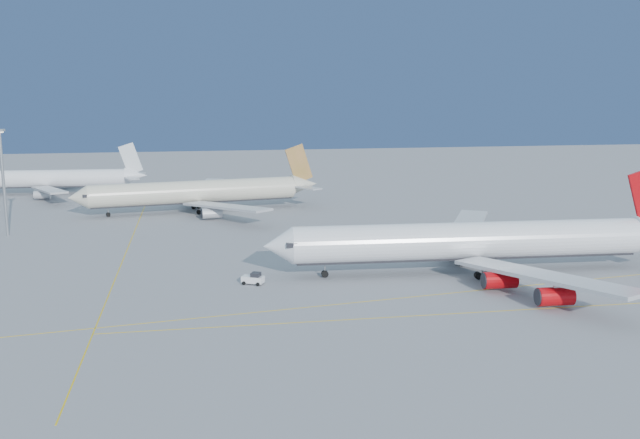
{
  "coord_description": "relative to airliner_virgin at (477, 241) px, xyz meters",
  "views": [
    {
      "loc": [
        -25.73,
        -107.2,
        32.37
      ],
      "look_at": [
        -2.88,
        24.49,
        7.0
      ],
      "focal_mm": 40.0,
      "sensor_mm": 36.0,
      "label": 1
    }
  ],
  "objects": [
    {
      "name": "ground",
      "position": [
        -22.01,
        -7.43,
        -5.53
      ],
      "size": [
        500.0,
        500.0,
        0.0
      ],
      "primitive_type": "plane",
      "color": "slate",
      "rests_on": "ground"
    },
    {
      "name": "taxiway_lines",
      "position": [
        -36.73,
        -1.09,
        -5.52
      ],
      "size": [
        118.86,
        140.0,
        0.02
      ],
      "color": "gold",
      "rests_on": "ground"
    },
    {
      "name": "airliner_virgin",
      "position": [
        0.0,
        0.0,
        0.0
      ],
      "size": [
        74.31,
        66.76,
        18.34
      ],
      "rotation": [
        0.0,
        0.0,
        -0.04
      ],
      "color": "white",
      "rests_on": "ground"
    },
    {
      "name": "airliner_etihad",
      "position": [
        -47.25,
        69.85,
        -0.41
      ],
      "size": [
        64.21,
        58.69,
        16.8
      ],
      "rotation": [
        0.0,
        0.0,
        0.17
      ],
      "color": "beige",
      "rests_on": "ground"
    },
    {
      "name": "airliner_third",
      "position": [
        -91.07,
        107.45,
        -0.9
      ],
      "size": [
        57.05,
        52.57,
        15.31
      ],
      "rotation": [
        0.0,
        0.0,
        -0.05
      ],
      "color": "white",
      "rests_on": "ground"
    },
    {
      "name": "pushback_tug",
      "position": [
        -39.17,
        -1.05,
        -4.61
      ],
      "size": [
        3.95,
        3.32,
        1.99
      ],
      "rotation": [
        0.0,
        0.0,
        -0.46
      ],
      "color": "white",
      "rests_on": "ground"
    },
    {
      "name": "light_mast",
      "position": [
        -88.88,
        46.55,
        8.07
      ],
      "size": [
        1.99,
        1.99,
        23.05
      ],
      "color": "gray",
      "rests_on": "ground"
    }
  ]
}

